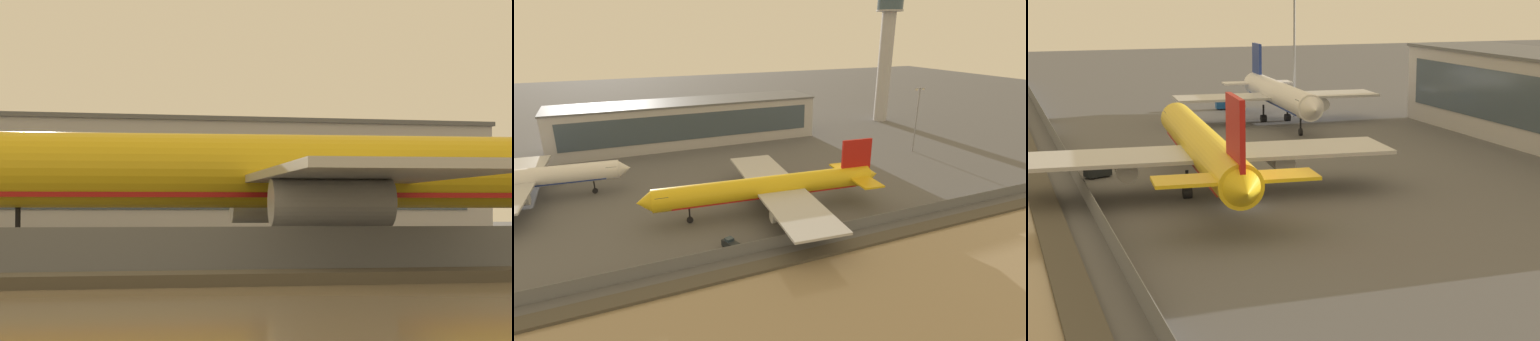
% 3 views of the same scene
% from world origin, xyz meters
% --- Properties ---
extents(ground_plane, '(500.00, 500.00, 0.00)m').
position_xyz_m(ground_plane, '(0.00, 0.00, 0.00)').
color(ground_plane, '#565659').
extents(shoreline_seawall, '(320.00, 3.00, 0.50)m').
position_xyz_m(shoreline_seawall, '(0.00, -20.50, 0.25)').
color(shoreline_seawall, '#474238').
rests_on(shoreline_seawall, ground).
extents(perimeter_fence, '(280.00, 0.10, 2.26)m').
position_xyz_m(perimeter_fence, '(0.00, -16.00, 1.13)').
color(perimeter_fence, slate).
rests_on(perimeter_fence, ground).
extents(cargo_jet_yellow, '(50.02, 43.49, 13.59)m').
position_xyz_m(cargo_jet_yellow, '(-8.31, -2.37, 5.19)').
color(cargo_jet_yellow, yellow).
rests_on(cargo_jet_yellow, ground).
extents(passenger_jet_white, '(42.64, 36.41, 13.06)m').
position_xyz_m(passenger_jet_white, '(-54.70, 23.05, 4.99)').
color(passenger_jet_white, white).
rests_on(passenger_jet_white, ground).
extents(baggage_tug, '(2.59, 3.55, 1.80)m').
position_xyz_m(baggage_tug, '(-20.43, -12.96, 0.81)').
color(baggage_tug, '#1E2328').
rests_on(baggage_tug, ground).
extents(ops_van, '(2.61, 5.38, 2.48)m').
position_xyz_m(ops_van, '(-74.56, 19.85, 1.28)').
color(ops_van, '#19519E').
rests_on(ops_van, ground).
extents(apron_light_mast_apron_east, '(3.20, 0.40, 22.79)m').
position_xyz_m(apron_light_mast_apron_east, '(-60.66, 28.21, 12.69)').
color(apron_light_mast_apron_east, gray).
rests_on(apron_light_mast_apron_east, ground).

